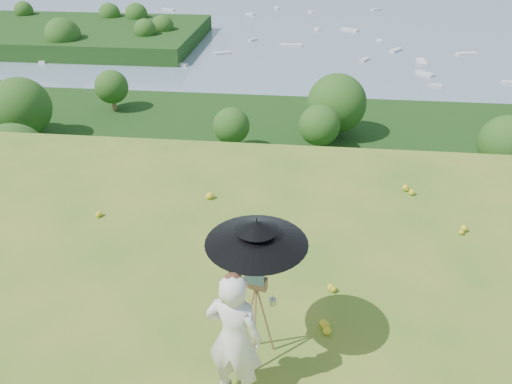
# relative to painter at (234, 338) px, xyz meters

# --- Properties ---
(ground) EXTENTS (14.00, 14.00, 0.00)m
(ground) POSITION_rel_painter_xyz_m (-0.84, 0.29, -0.91)
(ground) COLOR #407621
(ground) RESTS_ON ground
(forest_slope) EXTENTS (140.00, 56.00, 22.00)m
(forest_slope) POSITION_rel_painter_xyz_m (-0.84, 35.29, -29.91)
(forest_slope) COLOR #17370F
(forest_slope) RESTS_ON bay_water
(shoreline_tier) EXTENTS (170.00, 28.00, 8.00)m
(shoreline_tier) POSITION_rel_painter_xyz_m (-0.84, 75.29, -36.91)
(shoreline_tier) COLOR #6F6C59
(shoreline_tier) RESTS_ON bay_water
(bay_water) EXTENTS (700.00, 700.00, 0.00)m
(bay_water) POSITION_rel_painter_xyz_m (-0.84, 240.29, -34.91)
(bay_water) COLOR slate
(bay_water) RESTS_ON ground
(peninsula) EXTENTS (90.00, 60.00, 12.00)m
(peninsula) POSITION_rel_painter_xyz_m (-75.84, 155.29, -29.91)
(peninsula) COLOR #17370F
(peninsula) RESTS_ON bay_water
(slope_trees) EXTENTS (110.00, 50.00, 6.00)m
(slope_trees) POSITION_rel_painter_xyz_m (-0.84, 35.29, -15.91)
(slope_trees) COLOR #204E17
(slope_trees) RESTS_ON forest_slope
(harbor_town) EXTENTS (110.00, 22.00, 5.00)m
(harbor_town) POSITION_rel_painter_xyz_m (-0.84, 75.29, -30.41)
(harbor_town) COLOR silver
(harbor_town) RESTS_ON shoreline_tier
(moored_boats) EXTENTS (140.00, 140.00, 0.70)m
(moored_boats) POSITION_rel_painter_xyz_m (-13.34, 161.29, -34.56)
(moored_boats) COLOR silver
(moored_boats) RESTS_ON bay_water
(wildflowers) EXTENTS (10.00, 10.50, 0.12)m
(wildflowers) POSITION_rel_painter_xyz_m (-0.84, 0.54, -0.85)
(wildflowers) COLOR gold
(wildflowers) RESTS_ON ground
(painter) EXTENTS (0.73, 0.56, 1.81)m
(painter) POSITION_rel_painter_xyz_m (0.00, 0.00, 0.00)
(painter) COLOR white
(painter) RESTS_ON ground
(field_easel) EXTENTS (0.65, 0.65, 1.44)m
(field_easel) POSITION_rel_painter_xyz_m (0.18, 0.58, -0.19)
(field_easel) COLOR #8C5C3B
(field_easel) RESTS_ON ground
(sun_umbrella) EXTENTS (1.20, 1.20, 0.95)m
(sun_umbrella) POSITION_rel_painter_xyz_m (0.19, 0.61, 0.75)
(sun_umbrella) COLOR black
(sun_umbrella) RESTS_ON field_easel
(painter_cap) EXTENTS (0.21, 0.25, 0.10)m
(painter_cap) POSITION_rel_painter_xyz_m (0.00, 0.00, 0.85)
(painter_cap) COLOR #D3737F
(painter_cap) RESTS_ON painter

